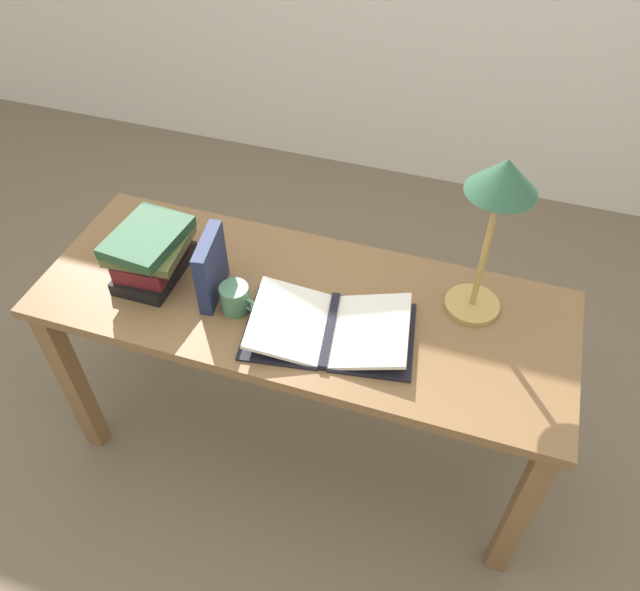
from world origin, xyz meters
TOP-DOWN VIEW (x-y plane):
  - ground_plane at (0.00, 0.00)m, footprint 12.00×12.00m
  - reading_desk at (0.00, 0.00)m, footprint 1.57×0.59m
  - open_book at (0.11, -0.09)m, footprint 0.51×0.35m
  - book_stack_tall at (-0.46, -0.03)m, footprint 0.23×0.26m
  - book_standing_upright at (-0.25, -0.05)m, footprint 0.06×0.19m
  - reading_lamp at (0.48, 0.13)m, footprint 0.18×0.18m
  - coffee_mug at (-0.17, -0.09)m, footprint 0.11×0.08m

SIDE VIEW (x-z plane):
  - ground_plane at x=0.00m, z-range 0.00..0.00m
  - reading_desk at x=0.00m, z-range 0.27..1.01m
  - open_book at x=0.11m, z-range 0.73..0.79m
  - coffee_mug at x=-0.17m, z-range 0.74..0.83m
  - book_stack_tall at x=-0.46m, z-range 0.74..0.90m
  - book_standing_upright at x=-0.25m, z-range 0.74..0.95m
  - reading_lamp at x=0.48m, z-range 0.88..1.38m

